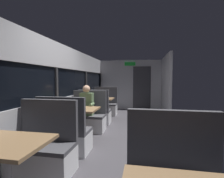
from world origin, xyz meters
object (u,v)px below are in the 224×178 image
object	(u,v)px
dining_table_near_window	(6,150)
seated_passenger	(87,112)
bench_mid_window_facing_end	(65,136)
dining_table_far_window	(101,101)
coffee_cup_secondary	(102,96)
dining_table_mid_window	(78,113)
bench_mid_window_facing_entry	(88,119)
bench_far_window_facing_end	(95,113)
bench_far_window_facing_entry	(105,106)
bench_near_window_facing_entry	(44,151)

from	to	relation	value
dining_table_near_window	seated_passenger	xyz separation A→B (m)	(0.00, 2.73, -0.10)
bench_mid_window_facing_end	dining_table_far_window	bearing A→B (deg)	90.00
dining_table_near_window	seated_passenger	size ratio (longest dim) A/B	0.71
bench_mid_window_facing_end	dining_table_far_window	distance (m)	2.82
dining_table_near_window	dining_table_far_window	bearing A→B (deg)	90.00
dining_table_near_window	dining_table_far_window	distance (m)	4.21
dining_table_far_window	coffee_cup_secondary	xyz separation A→B (m)	(0.01, 0.16, 0.15)
dining_table_near_window	dining_table_far_window	size ratio (longest dim) A/B	1.00
dining_table_mid_window	seated_passenger	size ratio (longest dim) A/B	0.71
bench_mid_window_facing_entry	bench_far_window_facing_end	world-z (taller)	same
bench_far_window_facing_end	bench_far_window_facing_entry	size ratio (longest dim) A/B	1.00
bench_mid_window_facing_entry	dining_table_mid_window	bearing A→B (deg)	-90.00
bench_mid_window_facing_end	seated_passenger	world-z (taller)	seated_passenger
dining_table_far_window	bench_far_window_facing_end	world-z (taller)	bench_far_window_facing_end
bench_mid_window_facing_end	bench_far_window_facing_end	xyz separation A→B (m)	(0.00, 2.11, 0.00)
seated_passenger	bench_far_window_facing_entry	bearing A→B (deg)	90.00
dining_table_mid_window	bench_mid_window_facing_entry	bearing A→B (deg)	90.00
bench_mid_window_facing_entry	coffee_cup_secondary	size ratio (longest dim) A/B	12.22
bench_mid_window_facing_entry	bench_far_window_facing_entry	xyz separation A→B (m)	(0.00, 2.11, 0.00)
bench_near_window_facing_entry	seated_passenger	world-z (taller)	seated_passenger
dining_table_far_window	bench_far_window_facing_entry	distance (m)	0.77
dining_table_mid_window	coffee_cup_secondary	bearing A→B (deg)	89.73
coffee_cup_secondary	bench_mid_window_facing_entry	bearing A→B (deg)	-90.40
dining_table_near_window	bench_near_window_facing_entry	world-z (taller)	bench_near_window_facing_entry
dining_table_mid_window	seated_passenger	xyz separation A→B (m)	(0.00, 0.63, -0.10)
dining_table_far_window	bench_far_window_facing_end	bearing A→B (deg)	-90.00
bench_far_window_facing_end	coffee_cup_secondary	world-z (taller)	bench_far_window_facing_end
bench_far_window_facing_entry	seated_passenger	size ratio (longest dim) A/B	0.87
bench_near_window_facing_entry	dining_table_far_window	distance (m)	3.53
dining_table_near_window	bench_near_window_facing_entry	bearing A→B (deg)	90.00
bench_mid_window_facing_end	bench_far_window_facing_end	bearing A→B (deg)	90.00
dining_table_near_window	bench_far_window_facing_entry	size ratio (longest dim) A/B	0.82
dining_table_near_window	bench_near_window_facing_entry	size ratio (longest dim) A/B	0.82
bench_mid_window_facing_entry	dining_table_far_window	bearing A→B (deg)	90.00
dining_table_near_window	seated_passenger	distance (m)	2.73
bench_mid_window_facing_end	dining_table_mid_window	bearing A→B (deg)	90.00
bench_near_window_facing_entry	seated_passenger	bearing A→B (deg)	90.00
bench_near_window_facing_entry	seated_passenger	size ratio (longest dim) A/B	0.87
bench_far_window_facing_end	bench_far_window_facing_entry	xyz separation A→B (m)	(0.00, 1.40, 0.00)
dining_table_mid_window	dining_table_far_window	xyz separation A→B (m)	(0.00, 2.11, 0.00)
bench_mid_window_facing_end	bench_far_window_facing_end	world-z (taller)	same
dining_table_near_window	bench_far_window_facing_end	size ratio (longest dim) A/B	0.82
dining_table_mid_window	bench_mid_window_facing_end	world-z (taller)	bench_mid_window_facing_end
bench_mid_window_facing_end	bench_far_window_facing_entry	distance (m)	3.50
bench_near_window_facing_entry	coffee_cup_secondary	world-z (taller)	bench_near_window_facing_entry
coffee_cup_secondary	seated_passenger	bearing A→B (deg)	-90.38
dining_table_mid_window	bench_mid_window_facing_entry	xyz separation A→B (m)	(0.00, 0.70, -0.31)
bench_mid_window_facing_entry	bench_near_window_facing_entry	bearing A→B (deg)	-90.00
dining_table_far_window	bench_far_window_facing_entry	xyz separation A→B (m)	(0.00, 0.70, -0.31)
bench_mid_window_facing_end	bench_far_window_facing_end	distance (m)	2.11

